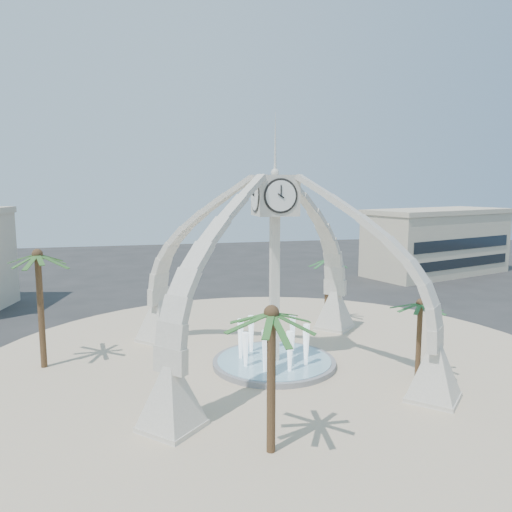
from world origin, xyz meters
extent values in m
plane|color=#282828|center=(0.00, 0.00, 0.00)|extent=(140.00, 140.00, 0.00)
cylinder|color=#BCA78C|center=(0.00, 0.00, 0.03)|extent=(40.00, 40.00, 0.06)
cube|color=beige|center=(0.00, 0.00, 4.90)|extent=(0.55, 0.55, 9.80)
cube|color=beige|center=(0.00, 0.00, 11.05)|extent=(2.50, 2.50, 2.50)
cone|color=beige|center=(0.00, 0.00, 14.30)|extent=(0.20, 0.20, 4.00)
cylinder|color=white|center=(0.00, -1.29, 11.05)|extent=(1.84, 0.04, 1.84)
pyramid|color=beige|center=(7.07, 7.07, 1.60)|extent=(3.80, 3.80, 3.20)
pyramid|color=beige|center=(-7.07, 7.07, 1.60)|extent=(3.80, 3.80, 3.20)
pyramid|color=beige|center=(-7.07, -7.07, 1.60)|extent=(3.80, 3.80, 3.20)
pyramid|color=beige|center=(7.07, -7.07, 1.60)|extent=(3.80, 3.80, 3.20)
cylinder|color=gray|center=(0.00, 0.00, 0.20)|extent=(8.00, 8.00, 0.40)
cylinder|color=#88B9CB|center=(0.00, 0.00, 0.42)|extent=(7.40, 7.40, 0.04)
cone|color=white|center=(0.00, 0.00, 2.02)|extent=(0.60, 0.60, 3.20)
cube|color=#BDAD94|center=(30.00, 28.00, 4.00)|extent=(21.49, 13.79, 8.00)
cube|color=#BDAD94|center=(30.00, 28.00, 8.30)|extent=(21.87, 14.17, 0.60)
cylinder|color=brown|center=(7.89, -4.13, 2.42)|extent=(0.32, 0.32, 4.83)
cylinder|color=brown|center=(-14.53, 3.10, 3.76)|extent=(0.40, 0.40, 7.52)
cylinder|color=brown|center=(7.07, 8.91, 2.80)|extent=(0.33, 0.33, 5.60)
cylinder|color=brown|center=(-2.98, -10.24, 3.22)|extent=(0.40, 0.40, 6.44)
camera|label=1|loc=(-8.37, -30.05, 11.68)|focal=35.00mm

